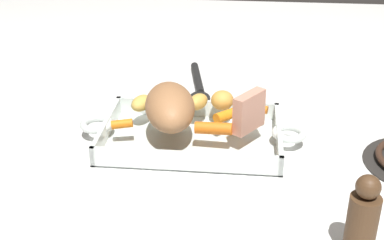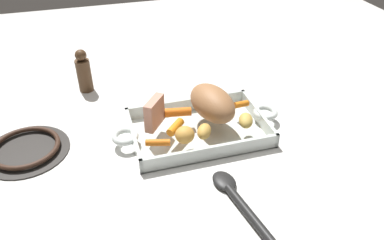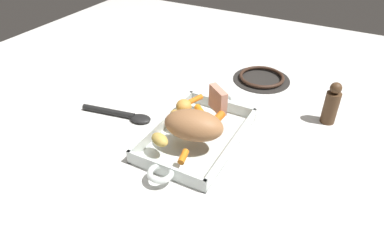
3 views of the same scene
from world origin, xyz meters
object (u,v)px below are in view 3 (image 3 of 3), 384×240
object	(u,v)px
pork_roast	(194,125)
baby_carrot_northwest	(216,120)
baby_carrot_southeast	(200,111)
potato_golden_small	(177,116)
potato_halved	(160,140)
stove_burner_rear	(262,78)
pepper_mill	(331,104)
potato_whole	(184,106)
serving_spoon	(122,114)
roasting_dish	(197,136)
baby_carrot_southwest	(195,100)
baby_carrot_short	(183,157)
roast_slice_thin	(218,100)

from	to	relation	value
pork_roast	baby_carrot_northwest	xyz separation A→B (m)	(0.09, -0.03, -0.03)
baby_carrot_northwest	baby_carrot_southeast	size ratio (longest dim) A/B	1.29
potato_golden_small	potato_halved	bearing A→B (deg)	-172.22
stove_burner_rear	pepper_mill	size ratio (longest dim) A/B	1.54
potato_whole	serving_spoon	xyz separation A→B (m)	(-0.06, 0.18, -0.05)
potato_halved	stove_burner_rear	size ratio (longest dim) A/B	0.27
pepper_mill	roasting_dish	bearing A→B (deg)	130.65
baby_carrot_southwest	potato_golden_small	size ratio (longest dim) A/B	1.13
potato_halved	baby_carrot_southeast	bearing A→B (deg)	-9.45
baby_carrot_short	serving_spoon	world-z (taller)	baby_carrot_short
potato_halved	pepper_mill	bearing A→B (deg)	-44.15
pepper_mill	baby_carrot_southeast	bearing A→B (deg)	120.88
baby_carrot_southeast	potato_whole	bearing A→B (deg)	102.13
potato_whole	pepper_mill	distance (m)	0.44
roasting_dish	potato_golden_small	xyz separation A→B (m)	(0.01, 0.07, 0.04)
roast_slice_thin	baby_carrot_short	size ratio (longest dim) A/B	1.83
baby_carrot_southwest	baby_carrot_short	bearing A→B (deg)	-158.28
roasting_dish	stove_burner_rear	distance (m)	0.43
pork_roast	stove_burner_rear	xyz separation A→B (m)	(0.47, -0.04, -0.07)
pork_roast	pepper_mill	world-z (taller)	pepper_mill
pork_roast	roast_slice_thin	distance (m)	0.15
roast_slice_thin	potato_golden_small	xyz separation A→B (m)	(-0.10, 0.08, -0.02)
roasting_dish	roast_slice_thin	world-z (taller)	roast_slice_thin
baby_carrot_southeast	potato_golden_small	xyz separation A→B (m)	(-0.06, 0.04, 0.01)
baby_carrot_southwest	potato_golden_small	distance (m)	0.11
potato_halved	baby_carrot_short	bearing A→B (deg)	-105.29
baby_carrot_short	potato_golden_small	size ratio (longest dim) A/B	0.80
pork_roast	stove_burner_rear	bearing A→B (deg)	-4.35
roasting_dish	baby_carrot_short	world-z (taller)	baby_carrot_short
baby_carrot_northwest	stove_burner_rear	bearing A→B (deg)	-1.53
roasting_dish	stove_burner_rear	world-z (taller)	roasting_dish
pork_roast	baby_carrot_short	world-z (taller)	pork_roast
roasting_dish	baby_carrot_short	size ratio (longest dim) A/B	10.95
stove_burner_rear	baby_carrot_southeast	bearing A→B (deg)	168.95
baby_carrot_northwest	pork_roast	bearing A→B (deg)	163.44
potato_whole	stove_burner_rear	distance (m)	0.39
baby_carrot_northwest	potato_golden_small	world-z (taller)	potato_golden_small
baby_carrot_southeast	pepper_mill	xyz separation A→B (m)	(0.20, -0.33, 0.01)
baby_carrot_short	potato_whole	size ratio (longest dim) A/B	0.86
roast_slice_thin	potato_golden_small	distance (m)	0.13
baby_carrot_northwest	baby_carrot_southeast	bearing A→B (deg)	70.50
baby_carrot_short	potato_golden_small	bearing A→B (deg)	35.72
serving_spoon	baby_carrot_northwest	bearing A→B (deg)	0.07
serving_spoon	roasting_dish	bearing A→B (deg)	-8.45
pork_roast	potato_whole	world-z (taller)	pork_roast
roasting_dish	serving_spoon	size ratio (longest dim) A/B	1.88
baby_carrot_southeast	baby_carrot_short	xyz separation A→B (m)	(-0.20, -0.05, -0.00)
roasting_dish	baby_carrot_southeast	distance (m)	0.08
roast_slice_thin	potato_golden_small	world-z (taller)	roast_slice_thin
potato_whole	stove_burner_rear	bearing A→B (deg)	-17.86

